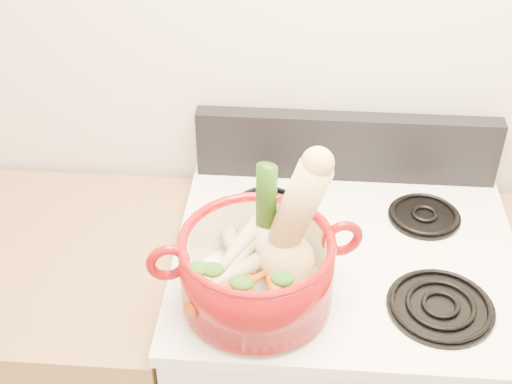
{
  "coord_description": "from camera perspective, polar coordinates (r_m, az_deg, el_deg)",
  "views": [
    {
      "loc": [
        -0.11,
        0.18,
        2.04
      ],
      "look_at": [
        -0.19,
        1.21,
        1.26
      ],
      "focal_mm": 50.0,
      "sensor_mm": 36.0,
      "label": 1
    }
  ],
  "objects": [
    {
      "name": "pot_handle_right",
      "position": [
        1.45,
        6.9,
        -3.7
      ],
      "size": [
        0.09,
        0.04,
        0.09
      ],
      "primitive_type": "torus",
      "rotation": [
        1.57,
        0.0,
        0.28
      ],
      "color": "maroon",
      "rests_on": "dutch_oven"
    },
    {
      "name": "burner_back_left",
      "position": [
        1.74,
        0.89,
        -1.23
      ],
      "size": [
        0.17,
        0.17,
        0.02
      ],
      "primitive_type": "cylinder",
      "color": "black",
      "rests_on": "cooktop"
    },
    {
      "name": "parsnip_1",
      "position": [
        1.47,
        -1.83,
        -5.87
      ],
      "size": [
        0.13,
        0.23,
        0.07
      ],
      "primitive_type": "cone",
      "rotation": [
        1.66,
        0.0,
        -0.4
      ],
      "color": "beige",
      "rests_on": "dutch_oven"
    },
    {
      "name": "parsnip_0",
      "position": [
        1.49,
        -1.43,
        -5.8
      ],
      "size": [
        0.06,
        0.21,
        0.06
      ],
      "primitive_type": "cone",
      "rotation": [
        1.66,
        0.0,
        -0.09
      ],
      "color": "beige",
      "rests_on": "dutch_oven"
    },
    {
      "name": "carrot_1",
      "position": [
        1.44,
        -2.84,
        -7.89
      ],
      "size": [
        0.14,
        0.15,
        0.05
      ],
      "primitive_type": "cone",
      "rotation": [
        1.66,
        0.0,
        -0.74
      ],
      "color": "#C74F09",
      "rests_on": "dutch_oven"
    },
    {
      "name": "cooktop",
      "position": [
        1.65,
        7.2,
        -5.2
      ],
      "size": [
        0.78,
        0.67,
        0.03
      ],
      "primitive_type": "cube",
      "color": "white",
      "rests_on": "stove_body"
    },
    {
      "name": "control_backsplash",
      "position": [
        1.82,
        7.23,
        3.62
      ],
      "size": [
        0.76,
        0.05,
        0.18
      ],
      "primitive_type": "cube",
      "color": "black",
      "rests_on": "cooktop"
    },
    {
      "name": "squash",
      "position": [
        1.4,
        2.58,
        -2.49
      ],
      "size": [
        0.24,
        0.19,
        0.32
      ],
      "primitive_type": null,
      "rotation": [
        0.0,
        0.31,
        -0.37
      ],
      "color": "#E3BA74",
      "rests_on": "dutch_oven"
    },
    {
      "name": "carrot_0",
      "position": [
        1.44,
        -0.7,
        -7.65
      ],
      "size": [
        0.04,
        0.18,
        0.05
      ],
      "primitive_type": "cone",
      "rotation": [
        1.66,
        0.0,
        -0.02
      ],
      "color": "#BA5709",
      "rests_on": "dutch_oven"
    },
    {
      "name": "parsnip_2",
      "position": [
        1.48,
        -1.31,
        -5.56
      ],
      "size": [
        0.11,
        0.18,
        0.05
      ],
      "primitive_type": "cone",
      "rotation": [
        1.66,
        0.0,
        0.39
      ],
      "color": "beige",
      "rests_on": "dutch_oven"
    },
    {
      "name": "leek",
      "position": [
        1.42,
        0.81,
        -2.22
      ],
      "size": [
        0.06,
        0.06,
        0.28
      ],
      "primitive_type": "cylinder",
      "rotation": [
        -0.02,
        0.0,
        -0.36
      ],
      "color": "beige",
      "rests_on": "dutch_oven"
    },
    {
      "name": "carrot_3",
      "position": [
        1.43,
        -0.88,
        -7.51
      ],
      "size": [
        0.14,
        0.13,
        0.05
      ],
      "primitive_type": "cone",
      "rotation": [
        1.66,
        0.0,
        -0.84
      ],
      "color": "#B94009",
      "rests_on": "dutch_oven"
    },
    {
      "name": "burner_front_left",
      "position": [
        1.51,
        0.15,
        -8.27
      ],
      "size": [
        0.22,
        0.22,
        0.02
      ],
      "primitive_type": "cylinder",
      "color": "black",
      "rests_on": "cooktop"
    },
    {
      "name": "wall_back",
      "position": [
        1.74,
        7.86,
        11.69
      ],
      "size": [
        3.5,
        0.02,
        2.6
      ],
      "primitive_type": "cube",
      "color": "silver",
      "rests_on": "floor"
    },
    {
      "name": "burner_back_right",
      "position": [
        1.76,
        13.33,
        -1.79
      ],
      "size": [
        0.17,
        0.17,
        0.02
      ],
      "primitive_type": "cylinder",
      "color": "black",
      "rests_on": "cooktop"
    },
    {
      "name": "ginger",
      "position": [
        1.54,
        0.35,
        -4.18
      ],
      "size": [
        0.1,
        0.08,
        0.05
      ],
      "primitive_type": "ellipsoid",
      "rotation": [
        0.0,
        0.0,
        -0.12
      ],
      "color": "#CEBA7E",
      "rests_on": "dutch_oven"
    },
    {
      "name": "dutch_oven",
      "position": [
        1.45,
        0.06,
        -6.22
      ],
      "size": [
        0.39,
        0.39,
        0.15
      ],
      "primitive_type": "cylinder",
      "rotation": [
        0.0,
        0.0,
        0.28
      ],
      "color": "maroon",
      "rests_on": "burner_front_left"
    },
    {
      "name": "parsnip_4",
      "position": [
        1.48,
        -1.55,
        -4.49
      ],
      "size": [
        0.15,
        0.23,
        0.07
      ],
      "primitive_type": "cone",
      "rotation": [
        1.66,
        0.0,
        -0.49
      ],
      "color": "beige",
      "rests_on": "dutch_oven"
    },
    {
      "name": "parsnip_3",
      "position": [
        1.44,
        -2.6,
        -6.87
      ],
      "size": [
        0.16,
        0.13,
        0.05
      ],
      "primitive_type": "cone",
      "rotation": [
        1.66,
        0.0,
        -0.96
      ],
      "color": "beige",
      "rests_on": "dutch_oven"
    },
    {
      "name": "carrot_2",
      "position": [
        1.44,
        1.19,
        -6.97
      ],
      "size": [
        0.08,
        0.19,
        0.05
      ],
      "primitive_type": "cone",
      "rotation": [
        1.66,
        0.0,
        0.28
      ],
      "color": "#C95E0A",
      "rests_on": "dutch_oven"
    },
    {
      "name": "pot_handle_left",
      "position": [
        1.39,
        -7.06,
        -5.62
      ],
      "size": [
        0.09,
        0.04,
        0.09
      ],
      "primitive_type": "torus",
      "rotation": [
        1.57,
        0.0,
        0.28
      ],
      "color": "maroon",
      "rests_on": "dutch_oven"
    },
    {
      "name": "burner_front_right",
      "position": [
        1.54,
        14.55,
        -8.79
      ],
      "size": [
        0.22,
        0.22,
        0.02
      ],
      "primitive_type": "cylinder",
      "color": "black",
      "rests_on": "cooktop"
    }
  ]
}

